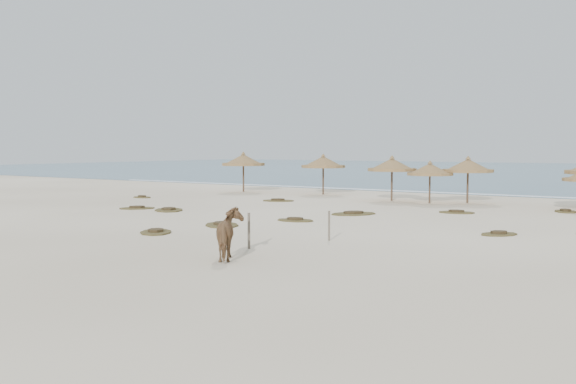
% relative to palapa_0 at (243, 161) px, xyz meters
% --- Properties ---
extents(ground, '(160.00, 160.00, 0.00)m').
position_rel_palapa_0_xyz_m(ground, '(14.06, -18.41, -2.41)').
color(ground, white).
rests_on(ground, ground).
extents(foam_line, '(70.00, 0.60, 0.01)m').
position_rel_palapa_0_xyz_m(foam_line, '(14.06, 7.59, -2.40)').
color(foam_line, white).
rests_on(foam_line, ground).
extents(palapa_0, '(3.91, 3.91, 3.10)m').
position_rel_palapa_0_xyz_m(palapa_0, '(0.00, 0.00, 0.00)').
color(palapa_0, '#4F3729').
rests_on(palapa_0, ground).
extents(palapa_1, '(3.74, 3.74, 2.98)m').
position_rel_palapa_0_xyz_m(palapa_1, '(6.42, 1.18, -0.10)').
color(palapa_1, '#4F3729').
rests_on(palapa_1, ground).
extents(palapa_2, '(3.35, 3.35, 2.92)m').
position_rel_palapa_0_xyz_m(palapa_2, '(12.93, -1.18, -0.14)').
color(palapa_2, '#4F3729').
rests_on(palapa_2, ground).
extents(palapa_3, '(3.75, 3.75, 2.91)m').
position_rel_palapa_0_xyz_m(palapa_3, '(17.48, -0.05, -0.15)').
color(palapa_3, '#4F3729').
rests_on(palapa_3, ground).
extents(palapa_4, '(3.70, 3.70, 2.63)m').
position_rel_palapa_0_xyz_m(palapa_4, '(15.62, -1.55, -0.37)').
color(palapa_4, '#4F3729').
rests_on(palapa_4, ground).
extents(horse, '(1.80, 1.97, 1.56)m').
position_rel_palapa_0_xyz_m(horse, '(18.00, -23.67, -1.63)').
color(horse, olive).
rests_on(horse, ground).
extents(fence_post_near, '(0.11, 0.11, 1.22)m').
position_rel_palapa_0_xyz_m(fence_post_near, '(17.20, -21.71, -1.80)').
color(fence_post_near, '#6A5F4F').
rests_on(fence_post_near, ground).
extents(fence_post_far, '(0.09, 0.09, 1.10)m').
position_rel_palapa_0_xyz_m(fence_post_far, '(18.48, -18.55, -1.86)').
color(fence_post_far, '#6A5F4F').
rests_on(fence_post_far, ground).
extents(scrub_0, '(2.28, 2.30, 0.16)m').
position_rel_palapa_0_xyz_m(scrub_0, '(3.43, -14.01, -2.35)').
color(scrub_0, brown).
rests_on(scrub_0, ground).
extents(scrub_1, '(2.72, 2.73, 0.16)m').
position_rel_palapa_0_xyz_m(scrub_1, '(5.64, -13.76, -2.35)').
color(scrub_1, brown).
rests_on(scrub_1, ground).
extents(scrub_2, '(1.92, 1.37, 0.16)m').
position_rel_palapa_0_xyz_m(scrub_2, '(13.99, -14.00, -2.35)').
color(scrub_2, brown).
rests_on(scrub_2, ground).
extents(scrub_3, '(2.64, 2.94, 0.16)m').
position_rel_palapa_0_xyz_m(scrub_3, '(14.86, -9.91, -2.35)').
color(scrub_3, brown).
rests_on(scrub_3, ground).
extents(scrub_4, '(1.74, 1.88, 0.16)m').
position_rel_palapa_0_xyz_m(scrub_4, '(23.22, -13.53, -2.35)').
color(scrub_4, brown).
rests_on(scrub_4, ground).
extents(scrub_6, '(2.40, 1.99, 0.16)m').
position_rel_palapa_0_xyz_m(scrub_6, '(7.05, -5.45, -2.35)').
color(scrub_6, brown).
rests_on(scrub_6, ground).
extents(scrub_7, '(2.07, 1.57, 0.16)m').
position_rel_palapa_0_xyz_m(scrub_7, '(18.98, -6.30, -2.35)').
color(scrub_7, brown).
rests_on(scrub_7, ground).
extents(scrub_8, '(1.64, 1.21, 0.16)m').
position_rel_palapa_0_xyz_m(scrub_8, '(-2.22, -8.34, -2.35)').
color(scrub_8, brown).
rests_on(scrub_8, ground).
extents(scrub_9, '(2.59, 2.57, 0.16)m').
position_rel_palapa_0_xyz_m(scrub_9, '(12.33, -17.31, -2.35)').
color(scrub_9, brown).
rests_on(scrub_9, ground).
extents(scrub_10, '(1.65, 1.98, 0.16)m').
position_rel_palapa_0_xyz_m(scrub_10, '(23.60, -2.58, -2.35)').
color(scrub_10, brown).
rests_on(scrub_10, ground).
extents(scrub_11, '(2.18, 2.24, 0.16)m').
position_rel_palapa_0_xyz_m(scrub_11, '(11.67, -20.62, -2.35)').
color(scrub_11, brown).
rests_on(scrub_11, ground).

